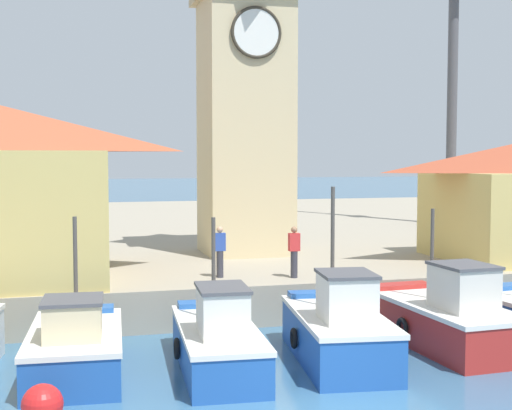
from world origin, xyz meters
name	(u,v)px	position (x,y,z in m)	size (l,w,h in m)	color
quay_wharf	(159,235)	(0.00, 28.38, 0.62)	(120.00, 40.00, 1.24)	#9E937F
fishing_boat_mid_left	(75,346)	(-4.81, 5.11, 0.67)	(2.39, 4.56, 3.64)	#2356A8
fishing_boat_center	(218,340)	(-1.54, 4.65, 0.71)	(2.12, 5.14, 3.57)	#2356A8
fishing_boat_mid_right	(338,330)	(1.46, 4.49, 0.80)	(2.57, 4.92, 4.30)	#2356A8
fishing_boat_right_inner	(445,318)	(4.74, 5.11, 0.78)	(2.40, 5.16, 3.64)	#AD2823
clock_tower	(245,87)	(1.84, 15.53, 7.76)	(3.76, 3.76, 13.98)	beige
port_crane_near	(450,106)	(15.82, 24.24, 7.87)	(3.81, 6.93, 18.16)	#353539
mooring_buoy	(42,405)	(-5.45, 2.06, 0.39)	(0.79, 0.79, 0.79)	red
dock_worker_near_tower	(294,251)	(1.93, 9.51, 2.09)	(0.34, 0.22, 1.62)	#33333D
dock_worker_along_quay	(220,251)	(-0.32, 10.15, 2.09)	(0.34, 0.22, 1.62)	#33333D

